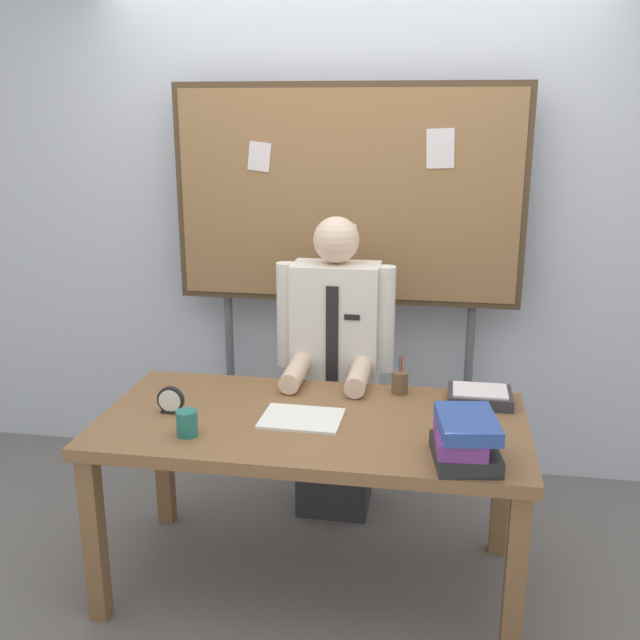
# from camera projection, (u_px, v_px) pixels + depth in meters

# --- Properties ---
(ground_plane) EXTENTS (12.00, 12.00, 0.00)m
(ground_plane) POSITION_uv_depth(u_px,v_px,m) (313.00, 581.00, 3.10)
(ground_plane) COLOR slate
(back_wall) EXTENTS (6.40, 0.08, 2.70)m
(back_wall) POSITION_uv_depth(u_px,v_px,m) (352.00, 220.00, 3.85)
(back_wall) COLOR silver
(back_wall) RESTS_ON ground_plane
(desk) EXTENTS (1.67, 0.84, 0.74)m
(desk) POSITION_uv_depth(u_px,v_px,m) (312.00, 438.00, 2.92)
(desk) COLOR brown
(desk) RESTS_ON ground_plane
(person) EXTENTS (0.55, 0.56, 1.45)m
(person) POSITION_uv_depth(u_px,v_px,m) (335.00, 379.00, 3.50)
(person) COLOR #2D2D33
(person) RESTS_ON ground_plane
(bulletin_board) EXTENTS (1.73, 0.09, 2.04)m
(bulletin_board) POSITION_uv_depth(u_px,v_px,m) (347.00, 200.00, 3.62)
(bulletin_board) COLOR #4C3823
(bulletin_board) RESTS_ON ground_plane
(book_stack) EXTENTS (0.25, 0.31, 0.17)m
(book_stack) POSITION_uv_depth(u_px,v_px,m) (464.00, 440.00, 2.52)
(book_stack) COLOR #262626
(book_stack) RESTS_ON desk
(open_notebook) EXTENTS (0.32, 0.25, 0.01)m
(open_notebook) POSITION_uv_depth(u_px,v_px,m) (302.00, 419.00, 2.88)
(open_notebook) COLOR white
(open_notebook) RESTS_ON desk
(desk_clock) EXTENTS (0.11, 0.04, 0.11)m
(desk_clock) POSITION_uv_depth(u_px,v_px,m) (171.00, 401.00, 2.94)
(desk_clock) COLOR black
(desk_clock) RESTS_ON desk
(coffee_mug) EXTENTS (0.08, 0.08, 0.10)m
(coffee_mug) POSITION_uv_depth(u_px,v_px,m) (187.00, 423.00, 2.74)
(coffee_mug) COLOR #267266
(coffee_mug) RESTS_ON desk
(pen_holder) EXTENTS (0.07, 0.07, 0.16)m
(pen_holder) POSITION_uv_depth(u_px,v_px,m) (400.00, 382.00, 3.14)
(pen_holder) COLOR brown
(pen_holder) RESTS_ON desk
(paper_tray) EXTENTS (0.26, 0.20, 0.06)m
(paper_tray) POSITION_uv_depth(u_px,v_px,m) (480.00, 396.00, 3.05)
(paper_tray) COLOR #333338
(paper_tray) RESTS_ON desk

